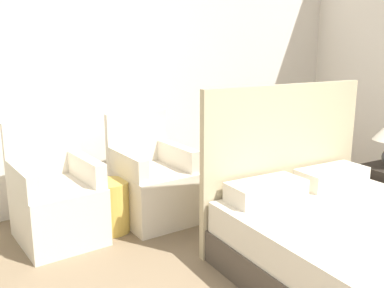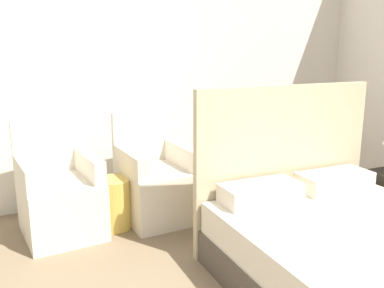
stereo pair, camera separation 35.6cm
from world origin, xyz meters
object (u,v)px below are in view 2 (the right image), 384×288
at_px(bed, 365,260).
at_px(side_table, 113,203).
at_px(armchair_near_window_right, 157,186).
at_px(armchair_near_window_left, 60,199).

bearing_deg(bed, side_table, 124.60).
xyz_separation_m(armchair_near_window_right, side_table, (-0.43, -0.07, -0.08)).
bearing_deg(armchair_near_window_right, armchair_near_window_left, 175.79).
xyz_separation_m(bed, armchair_near_window_right, (-0.77, 1.81, 0.03)).
relative_size(bed, armchair_near_window_right, 2.06).
height_order(bed, armchair_near_window_right, bed).
bearing_deg(armchair_near_window_left, side_table, -15.30).
bearing_deg(armchair_near_window_right, side_table, -174.94).
bearing_deg(armchair_near_window_right, bed, -71.29).
bearing_deg(bed, armchair_near_window_left, 132.15).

